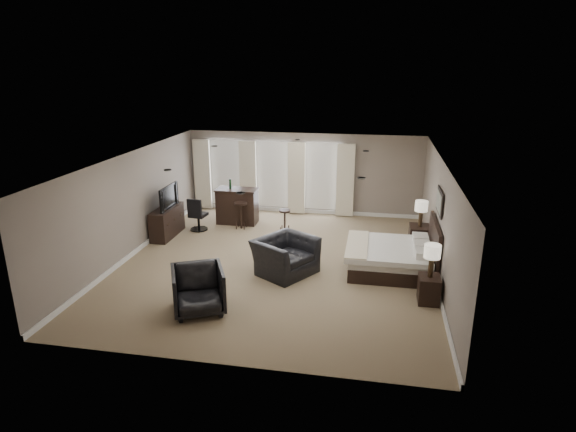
% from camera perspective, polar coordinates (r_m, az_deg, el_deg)
% --- Properties ---
extents(room, '(7.60, 8.60, 2.64)m').
position_cam_1_polar(room, '(11.45, -1.35, 0.41)').
color(room, '#806D51').
rests_on(room, ground).
extents(window_bay, '(5.25, 0.20, 2.30)m').
position_cam_1_polar(window_bay, '(15.56, -1.87, 4.72)').
color(window_bay, silver).
rests_on(window_bay, room).
extents(bed, '(1.97, 1.88, 1.25)m').
position_cam_1_polar(bed, '(11.50, 11.44, -3.43)').
color(bed, silver).
rests_on(bed, ground).
extents(nightstand_near, '(0.42, 0.52, 0.56)m').
position_cam_1_polar(nightstand_near, '(10.37, 16.34, -8.33)').
color(nightstand_near, black).
rests_on(nightstand_near, ground).
extents(nightstand_far, '(0.50, 0.61, 0.67)m').
position_cam_1_polar(nightstand_far, '(13.02, 15.23, -2.55)').
color(nightstand_far, black).
rests_on(nightstand_far, ground).
extents(lamp_near, '(0.34, 0.34, 0.69)m').
position_cam_1_polar(lamp_near, '(10.12, 16.65, -5.13)').
color(lamp_near, beige).
rests_on(lamp_near, nightstand_near).
extents(lamp_far, '(0.33, 0.33, 0.67)m').
position_cam_1_polar(lamp_far, '(12.81, 15.47, 0.27)').
color(lamp_far, beige).
rests_on(lamp_far, nightstand_far).
extents(wall_art, '(0.04, 0.96, 0.56)m').
position_cam_1_polar(wall_art, '(11.24, 17.49, 1.62)').
color(wall_art, slate).
rests_on(wall_art, room).
extents(dresser, '(0.46, 1.42, 0.83)m').
position_cam_1_polar(dresser, '(14.00, -14.13, -0.68)').
color(dresser, black).
rests_on(dresser, ground).
extents(tv, '(0.65, 1.13, 0.15)m').
position_cam_1_polar(tv, '(13.86, -14.28, 1.23)').
color(tv, black).
rests_on(tv, dresser).
extents(armchair_near, '(1.42, 1.55, 1.14)m').
position_cam_1_polar(armchair_near, '(11.16, -0.33, -4.07)').
color(armchair_near, black).
rests_on(armchair_near, ground).
extents(armchair_far, '(1.28, 1.25, 1.01)m').
position_cam_1_polar(armchair_far, '(9.68, -10.60, -8.36)').
color(armchair_far, black).
rests_on(armchair_far, ground).
extents(bar_counter, '(1.24, 0.65, 1.09)m').
position_cam_1_polar(bar_counter, '(14.72, -6.03, 1.20)').
color(bar_counter, black).
rests_on(bar_counter, ground).
extents(bar_stool_left, '(0.41, 0.41, 0.80)m').
position_cam_1_polar(bar_stool_left, '(14.26, -5.59, 0.08)').
color(bar_stool_left, black).
rests_on(bar_stool_left, ground).
extents(bar_stool_right, '(0.42, 0.42, 0.67)m').
position_cam_1_polar(bar_stool_right, '(13.89, -0.39, -0.60)').
color(bar_stool_right, black).
rests_on(bar_stool_right, ground).
extents(desk_chair, '(0.56, 0.56, 0.99)m').
position_cam_1_polar(desk_chair, '(14.25, -10.60, 0.25)').
color(desk_chair, black).
rests_on(desk_chair, ground).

